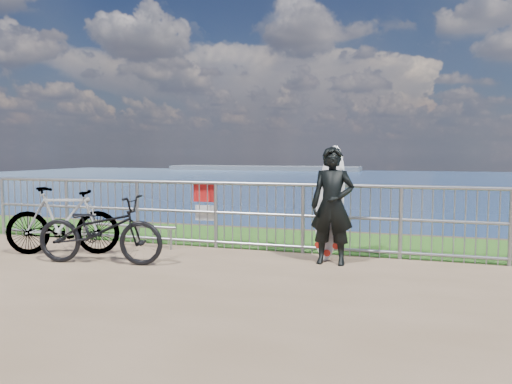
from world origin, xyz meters
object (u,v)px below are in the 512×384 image
(surfer, at_px, (332,206))
(bicycle_far, at_px, (63,221))
(bicycle_near, at_px, (100,230))
(surfboard, at_px, (330,207))

(surfer, height_order, bicycle_far, surfer)
(bicycle_near, bearing_deg, surfer, -81.36)
(surfer, distance_m, bicycle_far, 4.23)
(surfer, distance_m, bicycle_near, 3.38)
(surfer, bearing_deg, bicycle_near, -162.25)
(surfer, xyz_separation_m, bicycle_near, (-3.21, -1.00, -0.35))
(surfboard, height_order, bicycle_near, surfboard)
(bicycle_near, distance_m, bicycle_far, 1.04)
(surfer, relative_size, bicycle_far, 0.95)
(surfer, xyz_separation_m, bicycle_far, (-4.17, -0.61, -0.31))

